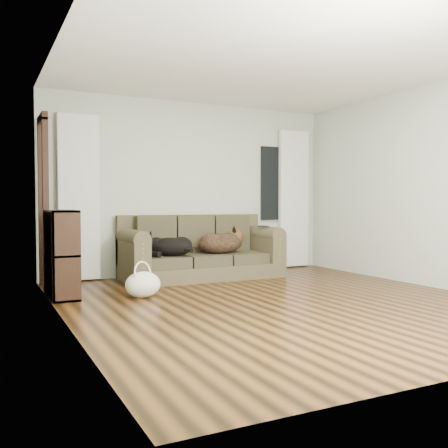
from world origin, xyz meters
name	(u,v)px	position (x,y,z in m)	size (l,w,h in m)	color
floor	(281,302)	(0.00, 0.00, 0.00)	(5.00, 5.00, 0.00)	black
ceiling	(282,59)	(0.00, 0.00, 2.60)	(5.00, 5.00, 0.00)	white
wall_back	(192,188)	(0.00, 2.50, 1.30)	(4.50, 0.04, 2.60)	#B4BDAA
wall_left	(64,177)	(-2.25, 0.00, 1.30)	(0.04, 5.00, 2.60)	#B4BDAA
wall_right	(431,185)	(2.25, 0.00, 1.30)	(0.04, 5.00, 2.60)	#B4BDAA
curtain_left	(79,197)	(-1.70, 2.42, 1.15)	(0.55, 0.08, 2.25)	white
curtain_right	(294,199)	(1.80, 2.42, 1.15)	(0.55, 0.08, 2.25)	white
window_pane	(274,183)	(1.45, 2.47, 1.40)	(0.50, 0.03, 1.20)	black
door_casing	(43,205)	(-2.20, 2.05, 1.05)	(0.07, 0.60, 2.10)	black
sofa	(202,247)	(-0.07, 1.97, 0.45)	(2.26, 0.97, 0.92)	#2C281B
dog_black_lab	(168,246)	(-0.61, 1.91, 0.48)	(0.62, 0.43, 0.26)	black
dog_shepherd	(222,243)	(0.24, 1.96, 0.49)	(0.72, 0.51, 0.32)	black
tv_remote	(263,226)	(0.87, 1.84, 0.73)	(0.05, 0.17, 0.02)	black
tote_bag	(143,283)	(-1.27, 0.89, 0.16)	(0.41, 0.31, 0.30)	silver
bookshelf	(61,253)	(-2.09, 1.35, 0.50)	(0.30, 0.79, 0.99)	black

